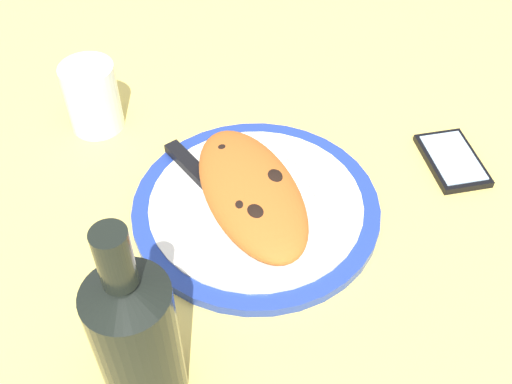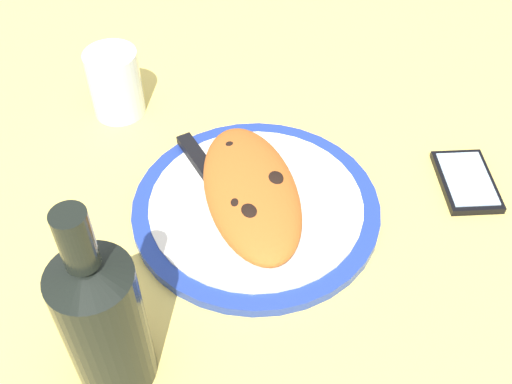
{
  "view_description": "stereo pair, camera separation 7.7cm",
  "coord_description": "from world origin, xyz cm",
  "px_view_note": "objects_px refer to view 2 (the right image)",
  "views": [
    {
      "loc": [
        -50.29,
        16.55,
        60.35
      ],
      "look_at": [
        0.0,
        0.0,
        3.65
      ],
      "focal_mm": 43.68,
      "sensor_mm": 36.0,
      "label": 1
    },
    {
      "loc": [
        -52.16,
        9.03,
        60.35
      ],
      "look_at": [
        0.0,
        0.0,
        3.65
      ],
      "focal_mm": 43.68,
      "sensor_mm": 36.0,
      "label": 2
    }
  ],
  "objects_px": {
    "knife": "(207,171)",
    "water_glass": "(116,87)",
    "fork": "(310,178)",
    "wine_bottle": "(102,319)",
    "plate": "(256,207)",
    "smartphone": "(465,179)",
    "calzone": "(251,190)"
  },
  "relations": [
    {
      "from": "knife",
      "to": "water_glass",
      "type": "xyz_separation_m",
      "value": [
        0.17,
        0.11,
        0.02
      ]
    },
    {
      "from": "fork",
      "to": "water_glass",
      "type": "height_order",
      "value": "water_glass"
    },
    {
      "from": "wine_bottle",
      "to": "plate",
      "type": "bearing_deg",
      "value": -42.83
    },
    {
      "from": "fork",
      "to": "wine_bottle",
      "type": "height_order",
      "value": "wine_bottle"
    },
    {
      "from": "plate",
      "to": "smartphone",
      "type": "xyz_separation_m",
      "value": [
        0.0,
        -0.29,
        -0.0
      ]
    },
    {
      "from": "fork",
      "to": "smartphone",
      "type": "distance_m",
      "value": 0.21
    },
    {
      "from": "calzone",
      "to": "water_glass",
      "type": "distance_m",
      "value": 0.28
    },
    {
      "from": "plate",
      "to": "water_glass",
      "type": "height_order",
      "value": "water_glass"
    },
    {
      "from": "fork",
      "to": "smartphone",
      "type": "relative_size",
      "value": 1.39
    },
    {
      "from": "smartphone",
      "to": "calzone",
      "type": "bearing_deg",
      "value": 90.64
    },
    {
      "from": "plate",
      "to": "smartphone",
      "type": "bearing_deg",
      "value": -89.07
    },
    {
      "from": "smartphone",
      "to": "water_glass",
      "type": "distance_m",
      "value": 0.51
    },
    {
      "from": "knife",
      "to": "water_glass",
      "type": "height_order",
      "value": "water_glass"
    },
    {
      "from": "calzone",
      "to": "smartphone",
      "type": "bearing_deg",
      "value": -89.36
    },
    {
      "from": "plate",
      "to": "calzone",
      "type": "xyz_separation_m",
      "value": [
        0.0,
        0.01,
        0.03
      ]
    },
    {
      "from": "calzone",
      "to": "knife",
      "type": "bearing_deg",
      "value": 38.85
    },
    {
      "from": "plate",
      "to": "knife",
      "type": "distance_m",
      "value": 0.08
    },
    {
      "from": "knife",
      "to": "smartphone",
      "type": "xyz_separation_m",
      "value": [
        -0.06,
        -0.34,
        -0.02
      ]
    },
    {
      "from": "plate",
      "to": "calzone",
      "type": "height_order",
      "value": "calzone"
    },
    {
      "from": "plate",
      "to": "fork",
      "type": "xyz_separation_m",
      "value": [
        0.03,
        -0.08,
        0.01
      ]
    },
    {
      "from": "plate",
      "to": "wine_bottle",
      "type": "relative_size",
      "value": 1.28
    },
    {
      "from": "calzone",
      "to": "wine_bottle",
      "type": "distance_m",
      "value": 0.27
    },
    {
      "from": "fork",
      "to": "wine_bottle",
      "type": "distance_m",
      "value": 0.35
    },
    {
      "from": "knife",
      "to": "wine_bottle",
      "type": "xyz_separation_m",
      "value": [
        -0.26,
        0.12,
        0.08
      ]
    },
    {
      "from": "calzone",
      "to": "knife",
      "type": "height_order",
      "value": "calzone"
    },
    {
      "from": "knife",
      "to": "plate",
      "type": "bearing_deg",
      "value": -138.53
    },
    {
      "from": "plate",
      "to": "wine_bottle",
      "type": "height_order",
      "value": "wine_bottle"
    },
    {
      "from": "plate",
      "to": "fork",
      "type": "bearing_deg",
      "value": -68.94
    },
    {
      "from": "fork",
      "to": "smartphone",
      "type": "height_order",
      "value": "fork"
    },
    {
      "from": "water_glass",
      "to": "wine_bottle",
      "type": "distance_m",
      "value": 0.43
    },
    {
      "from": "fork",
      "to": "knife",
      "type": "distance_m",
      "value": 0.14
    },
    {
      "from": "wine_bottle",
      "to": "calzone",
      "type": "bearing_deg",
      "value": -41.64
    }
  ]
}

